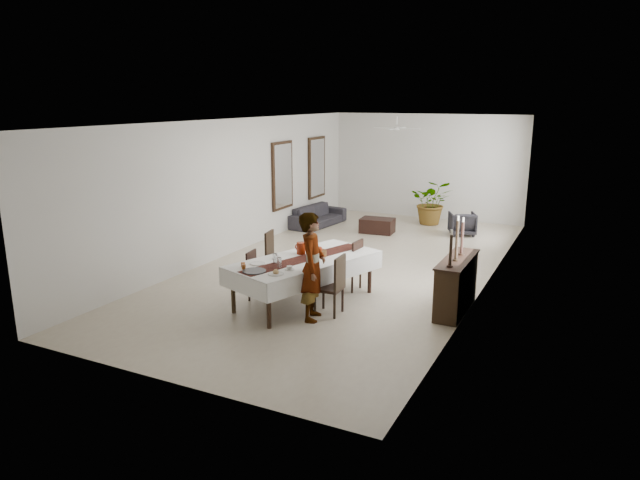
{
  "coord_description": "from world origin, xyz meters",
  "views": [
    {
      "loc": [
        4.84,
        -11.28,
        3.66
      ],
      "look_at": [
        0.21,
        -1.9,
        1.05
      ],
      "focal_mm": 32.0,
      "sensor_mm": 36.0,
      "label": 1
    }
  ],
  "objects_px": {
    "sideboard_body": "(456,285)",
    "dining_table_top": "(305,261)",
    "red_pitcher": "(301,248)",
    "sofa": "(318,216)",
    "woman": "(312,267)"
  },
  "relations": [
    {
      "from": "dining_table_top",
      "to": "red_pitcher",
      "type": "distance_m",
      "value": 0.35
    },
    {
      "from": "woman",
      "to": "sideboard_body",
      "type": "xyz_separation_m",
      "value": [
        2.09,
        1.46,
        -0.46
      ]
    },
    {
      "from": "woman",
      "to": "sofa",
      "type": "relative_size",
      "value": 0.93
    },
    {
      "from": "sideboard_body",
      "to": "sofa",
      "type": "distance_m",
      "value": 7.37
    },
    {
      "from": "sideboard_body",
      "to": "dining_table_top",
      "type": "bearing_deg",
      "value": -162.65
    },
    {
      "from": "sideboard_body",
      "to": "sofa",
      "type": "relative_size",
      "value": 0.77
    },
    {
      "from": "red_pitcher",
      "to": "sideboard_body",
      "type": "distance_m",
      "value": 2.88
    },
    {
      "from": "red_pitcher",
      "to": "sofa",
      "type": "xyz_separation_m",
      "value": [
        -2.48,
        5.71,
        -0.66
      ]
    },
    {
      "from": "woman",
      "to": "sideboard_body",
      "type": "height_order",
      "value": "woman"
    },
    {
      "from": "sideboard_body",
      "to": "sofa",
      "type": "height_order",
      "value": "sideboard_body"
    },
    {
      "from": "red_pitcher",
      "to": "sideboard_body",
      "type": "height_order",
      "value": "red_pitcher"
    },
    {
      "from": "dining_table_top",
      "to": "sideboard_body",
      "type": "bearing_deg",
      "value": 36.48
    },
    {
      "from": "red_pitcher",
      "to": "dining_table_top",
      "type": "bearing_deg",
      "value": -50.1
    },
    {
      "from": "dining_table_top",
      "to": "sofa",
      "type": "height_order",
      "value": "dining_table_top"
    },
    {
      "from": "red_pitcher",
      "to": "woman",
      "type": "xyz_separation_m",
      "value": [
        0.69,
        -0.9,
        -0.02
      ]
    }
  ]
}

